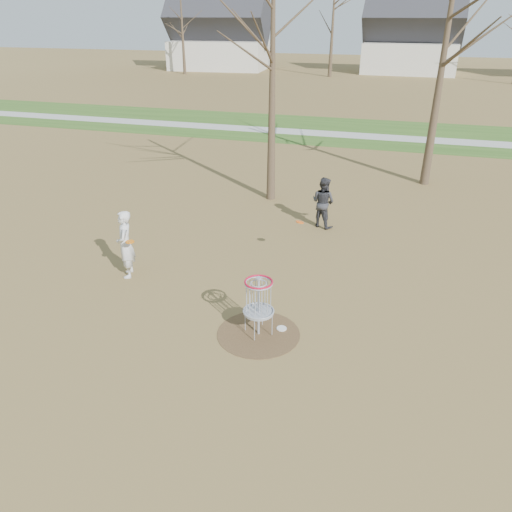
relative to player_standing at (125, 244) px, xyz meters
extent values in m
plane|color=brown|center=(4.02, -1.60, -0.90)|extent=(160.00, 160.00, 0.00)
cube|color=#2D5119|center=(4.02, 19.40, -0.89)|extent=(160.00, 8.00, 0.01)
cube|color=#9E9E99|center=(4.02, 18.40, -0.88)|extent=(160.00, 1.50, 0.01)
cylinder|color=#47331E|center=(4.02, -1.60, -0.89)|extent=(1.80, 1.80, 0.01)
imported|color=silver|center=(0.00, 0.00, 0.00)|extent=(0.65, 0.77, 1.79)
imported|color=#2E2E32|center=(4.31, 4.78, -0.08)|extent=(0.98, 0.89, 1.63)
cylinder|color=white|center=(4.46, -1.29, -0.88)|extent=(0.22, 0.22, 0.02)
cylinder|color=#FA570D|center=(4.12, 2.04, 0.29)|extent=(0.23, 0.22, 0.10)
cylinder|color=orange|center=(0.32, -0.28, 0.24)|extent=(0.22, 0.22, 0.02)
cylinder|color=#9EA3AD|center=(4.02, -1.60, -0.22)|extent=(0.05, 0.05, 1.35)
cylinder|color=#9EA3AD|center=(4.02, -1.60, -0.35)|extent=(0.64, 0.64, 0.04)
torus|color=#9EA3AD|center=(4.02, -1.60, 0.35)|extent=(0.60, 0.60, 0.04)
torus|color=#B20B28|center=(4.02, -1.60, 0.39)|extent=(0.60, 0.60, 0.04)
cone|color=#382B1E|center=(2.02, 6.90, 2.85)|extent=(0.32, 0.32, 7.50)
cone|color=#382B1E|center=(7.52, 10.40, 3.35)|extent=(0.36, 0.36, 8.50)
cone|color=#382B1E|center=(-17.98, 44.40, 3.10)|extent=(0.36, 0.36, 8.00)
cone|color=#382B1E|center=(-1.98, 46.40, 3.60)|extent=(0.40, 0.40, 9.00)
cube|color=silver|center=(-15.98, 50.40, 0.70)|extent=(11.46, 7.75, 3.20)
pyramid|color=#2D2D33|center=(-15.98, 50.40, 4.08)|extent=(12.01, 7.79, 3.55)
cube|color=silver|center=(6.02, 52.40, 0.70)|extent=(10.24, 7.34, 3.20)
pyramid|color=#2D2D33|center=(6.02, 52.40, 4.08)|extent=(10.74, 7.36, 3.55)
camera|label=1|loc=(6.50, -10.17, 5.35)|focal=35.00mm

